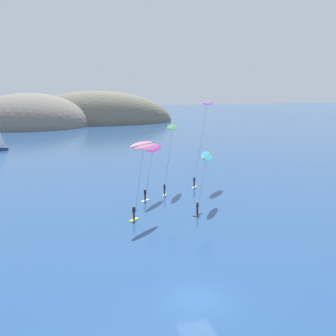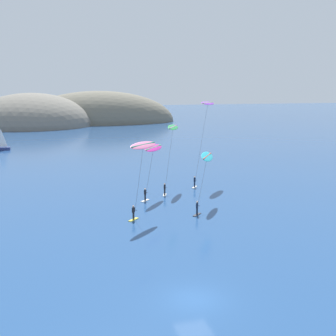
% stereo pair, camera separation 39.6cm
% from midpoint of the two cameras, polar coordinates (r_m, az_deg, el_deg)
% --- Properties ---
extents(ground_plane, '(600.00, 600.00, 0.00)m').
position_cam_midpoint_polar(ground_plane, '(31.51, 3.56, -17.34)').
color(ground_plane, navy).
extents(headland_island, '(81.38, 57.05, 25.92)m').
position_cam_midpoint_polar(headland_island, '(174.12, -15.14, 5.76)').
color(headland_island, '#6B6656').
rests_on(headland_island, ground).
extents(kitesurfer_purple, '(6.39, 7.73, 12.61)m').
position_cam_midpoint_polar(kitesurfer_purple, '(66.67, 5.01, 7.92)').
color(kitesurfer_purple, silver).
rests_on(kitesurfer_purple, ground).
extents(kitesurfer_green, '(4.79, 8.16, 9.37)m').
position_cam_midpoint_polar(kitesurfer_green, '(61.97, 0.35, 4.81)').
color(kitesurfer_green, silver).
rests_on(kitesurfer_green, ground).
extents(kitesurfer_cyan, '(5.47, 7.79, 6.67)m').
position_cam_midpoint_polar(kitesurfer_cyan, '(53.55, 5.01, 1.02)').
color(kitesurfer_cyan, '#2D2D33').
rests_on(kitesurfer_cyan, ground).
extents(kitesurfer_pink, '(4.47, 4.47, 8.70)m').
position_cam_midpoint_polar(kitesurfer_pink, '(48.21, -3.67, 2.24)').
color(kitesurfer_pink, yellow).
rests_on(kitesurfer_pink, ground).
extents(kitesurfer_magenta, '(4.53, 5.56, 7.11)m').
position_cam_midpoint_polar(kitesurfer_magenta, '(57.09, -2.30, 2.19)').
color(kitesurfer_magenta, silver).
rests_on(kitesurfer_magenta, ground).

